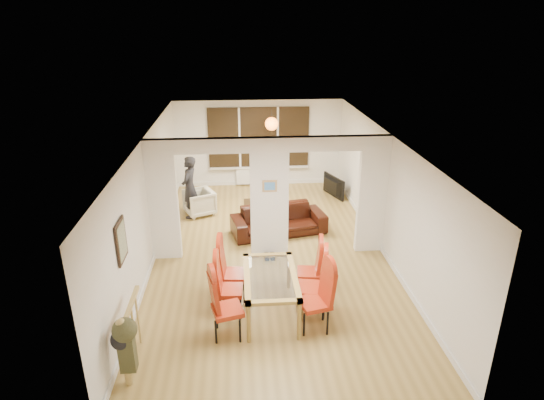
{
  "coord_description": "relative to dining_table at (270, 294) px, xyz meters",
  "views": [
    {
      "loc": [
        -0.63,
        -8.84,
        4.79
      ],
      "look_at": [
        0.1,
        0.6,
        1.01
      ],
      "focal_mm": 30.0,
      "sensor_mm": 36.0,
      "label": 1
    }
  ],
  "objects": [
    {
      "name": "pendant_light",
      "position": [
        0.44,
        5.49,
        1.77
      ],
      "size": [
        0.36,
        0.36,
        0.36
      ],
      "primitive_type": "sphere",
      "color": "orange",
      "rests_on": "room_walls"
    },
    {
      "name": "shoes",
      "position": [
        0.12,
        1.92,
        -0.33
      ],
      "size": [
        0.22,
        0.24,
        0.09
      ],
      "primitive_type": null,
      "color": "black",
      "rests_on": "floor"
    },
    {
      "name": "dining_chair_rc",
      "position": [
        0.75,
        0.53,
        0.15
      ],
      "size": [
        0.47,
        0.47,
        1.06
      ],
      "primitive_type": null,
      "rotation": [
        0.0,
        0.0,
        -0.11
      ],
      "color": "#A02610",
      "rests_on": "floor"
    },
    {
      "name": "room_walls",
      "position": [
        0.14,
        2.19,
        0.92
      ],
      "size": [
        5.0,
        9.0,
        2.6
      ],
      "primitive_type": null,
      "color": "silver",
      "rests_on": "floor"
    },
    {
      "name": "wall_poster",
      "position": [
        -2.33,
        -0.21,
        1.22
      ],
      "size": [
        0.04,
        0.52,
        0.67
      ],
      "primitive_type": "cube",
      "color": "gray",
      "rests_on": "room_walls"
    },
    {
      "name": "radiator",
      "position": [
        0.14,
        6.59,
        -0.08
      ],
      "size": [
        1.4,
        0.08,
        0.5
      ],
      "primitive_type": "cube",
      "color": "white",
      "rests_on": "floor"
    },
    {
      "name": "armchair",
      "position": [
        -1.54,
        4.45,
        -0.04
      ],
      "size": [
        0.94,
        0.95,
        0.66
      ],
      "primitive_type": "imported",
      "rotation": [
        0.0,
        0.0,
        -1.16
      ],
      "color": "beige",
      "rests_on": "floor"
    },
    {
      "name": "coffee_table",
      "position": [
        0.16,
        4.59,
        -0.25
      ],
      "size": [
        1.18,
        0.84,
        0.25
      ],
      "primitive_type": null,
      "rotation": [
        0.0,
        0.0,
        -0.31
      ],
      "color": "black",
      "rests_on": "floor"
    },
    {
      "name": "dining_chair_lc",
      "position": [
        -0.64,
        0.51,
        0.2
      ],
      "size": [
        0.51,
        0.51,
        1.15
      ],
      "primitive_type": null,
      "rotation": [
        0.0,
        0.0,
        -0.11
      ],
      "color": "#A02610",
      "rests_on": "floor"
    },
    {
      "name": "bottle",
      "position": [
        0.06,
        4.64,
        0.01
      ],
      "size": [
        0.07,
        0.07,
        0.28
      ],
      "primitive_type": "cylinder",
      "color": "#143F19",
      "rests_on": "coffee_table"
    },
    {
      "name": "person",
      "position": [
        -1.75,
        4.32,
        0.43
      ],
      "size": [
        0.67,
        0.53,
        1.61
      ],
      "primitive_type": "imported",
      "rotation": [
        0.0,
        0.0,
        -1.85
      ],
      "color": "black",
      "rests_on": "floor"
    },
    {
      "name": "stair_newel",
      "position": [
        -2.11,
        -1.01,
        0.17
      ],
      "size": [
        0.4,
        1.2,
        1.1
      ],
      "primitive_type": null,
      "color": "tan",
      "rests_on": "floor"
    },
    {
      "name": "dining_chair_lb",
      "position": [
        -0.7,
        0.03,
        0.17
      ],
      "size": [
        0.46,
        0.46,
        1.09
      ],
      "primitive_type": null,
      "rotation": [
        0.0,
        0.0,
        -0.06
      ],
      "color": "#A02610",
      "rests_on": "floor"
    },
    {
      "name": "pillar_photo",
      "position": [
        0.14,
        2.09,
        1.22
      ],
      "size": [
        0.3,
        0.03,
        0.25
      ],
      "primitive_type": "cube",
      "color": "#4C8CD8",
      "rests_on": "divider_wall"
    },
    {
      "name": "bay_window_blinds",
      "position": [
        0.14,
        6.63,
        1.12
      ],
      "size": [
        3.0,
        0.08,
        1.8
      ],
      "primitive_type": "cube",
      "color": "black",
      "rests_on": "room_walls"
    },
    {
      "name": "dining_table",
      "position": [
        0.0,
        0.0,
        0.0
      ],
      "size": [
        0.9,
        1.6,
        0.75
      ],
      "primitive_type": null,
      "color": "olive",
      "rests_on": "floor"
    },
    {
      "name": "floor",
      "position": [
        0.14,
        2.19,
        -0.38
      ],
      "size": [
        5.0,
        9.0,
        0.01
      ],
      "primitive_type": "cube",
      "color": "olive",
      "rests_on": "ground"
    },
    {
      "name": "sofa",
      "position": [
        0.43,
        3.19,
        -0.05
      ],
      "size": [
        2.34,
        1.3,
        0.65
      ],
      "primitive_type": "imported",
      "rotation": [
        0.0,
        0.0,
        0.21
      ],
      "color": "black",
      "rests_on": "floor"
    },
    {
      "name": "dining_chair_la",
      "position": [
        -0.73,
        -0.56,
        0.2
      ],
      "size": [
        0.56,
        0.56,
        1.15
      ],
      "primitive_type": null,
      "rotation": [
        0.0,
        0.0,
        0.26
      ],
      "color": "#A02610",
      "rests_on": "floor"
    },
    {
      "name": "divider_wall",
      "position": [
        0.14,
        2.19,
        0.92
      ],
      "size": [
        5.0,
        0.18,
        2.6
      ],
      "primitive_type": "cube",
      "color": "white",
      "rests_on": "floor"
    },
    {
      "name": "television",
      "position": [
        2.14,
        5.46,
        -0.07
      ],
      "size": [
        1.03,
        0.49,
        0.6
      ],
      "primitive_type": "imported",
      "rotation": [
        0.0,
        0.0,
        1.93
      ],
      "color": "black",
      "rests_on": "floor"
    },
    {
      "name": "dining_chair_rb",
      "position": [
        0.7,
        -0.05,
        0.21
      ],
      "size": [
        0.54,
        0.54,
        1.17
      ],
      "primitive_type": null,
      "rotation": [
        0.0,
        0.0,
        -0.19
      ],
      "color": "#A02610",
      "rests_on": "floor"
    },
    {
      "name": "bowl",
      "position": [
        -0.08,
        4.68,
        -0.1
      ],
      "size": [
        0.21,
        0.21,
        0.05
      ],
      "primitive_type": "imported",
      "color": "black",
      "rests_on": "coffee_table"
    },
    {
      "name": "dining_chair_ra",
      "position": [
        0.68,
        -0.48,
        0.2
      ],
      "size": [
        0.56,
        0.56,
        1.16
      ],
      "primitive_type": null,
      "rotation": [
        0.0,
        0.0,
        0.25
      ],
      "color": "#A02610",
      "rests_on": "floor"
    }
  ]
}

